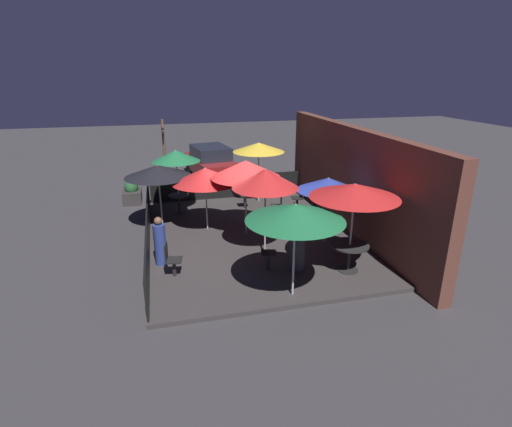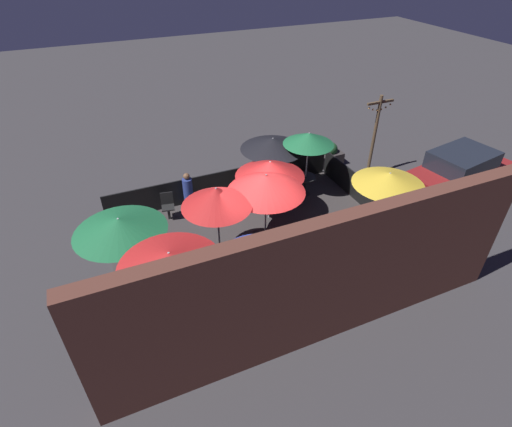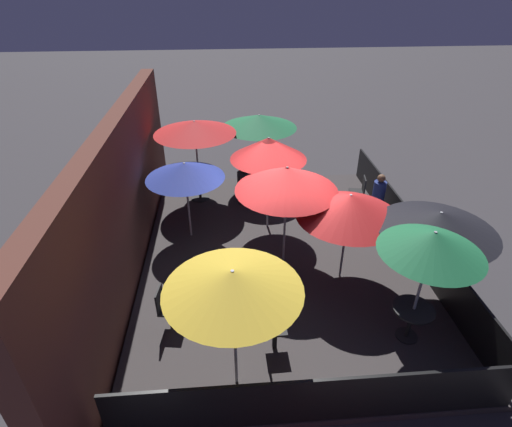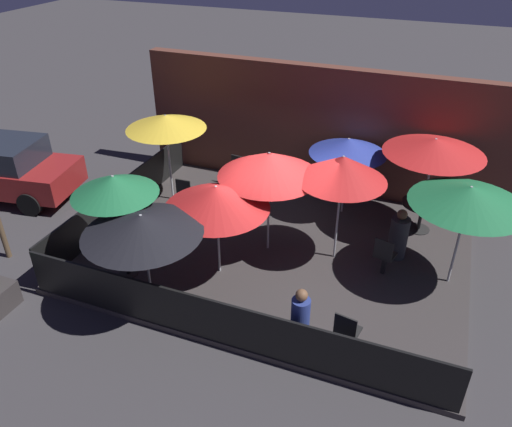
{
  "view_description": "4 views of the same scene",
  "coord_description": "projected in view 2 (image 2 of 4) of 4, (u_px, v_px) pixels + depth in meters",
  "views": [
    {
      "loc": [
        11.54,
        -2.64,
        5.14
      ],
      "look_at": [
        0.72,
        0.04,
        1.11
      ],
      "focal_mm": 28.0,
      "sensor_mm": 36.0,
      "label": 1
    },
    {
      "loc": [
        3.76,
        8.39,
        7.91
      ],
      "look_at": [
        -0.04,
        -0.35,
        1.1
      ],
      "focal_mm": 28.0,
      "sensor_mm": 36.0,
      "label": 2
    },
    {
      "loc": [
        -7.6,
        1.17,
        5.97
      ],
      "look_at": [
        0.31,
        0.54,
        1.11
      ],
      "focal_mm": 28.0,
      "sensor_mm": 36.0,
      "label": 3
    },
    {
      "loc": [
        2.95,
        -8.94,
        6.82
      ],
      "look_at": [
        -0.46,
        -0.19,
        1.07
      ],
      "focal_mm": 35.0,
      "sensor_mm": 36.0,
      "label": 4
    }
  ],
  "objects": [
    {
      "name": "patio_umbrella_3",
      "position": [
        119.0,
        225.0,
        9.46
      ],
      "size": [
        2.24,
        2.24,
        2.25
      ],
      "color": "#B2B2B7",
      "rests_on": "patio_deck"
    },
    {
      "name": "fence_front",
      "position": [
        224.0,
        183.0,
        14.07
      ],
      "size": [
        8.17,
        0.05,
        0.95
      ],
      "color": "black",
      "rests_on": "patio_deck"
    },
    {
      "name": "patio_umbrella_8",
      "position": [
        216.0,
        197.0,
        10.19
      ],
      "size": [
        1.86,
        1.86,
        2.48
      ],
      "color": "#B2B2B7",
      "rests_on": "patio_deck"
    },
    {
      "name": "dining_table_1",
      "position": [
        178.0,
        311.0,
        9.21
      ],
      "size": [
        0.99,
        0.99,
        0.75
      ],
      "color": "black",
      "rests_on": "patio_deck"
    },
    {
      "name": "parked_car_0",
      "position": [
        459.0,
        172.0,
        14.24
      ],
      "size": [
        4.23,
        2.32,
        1.62
      ],
      "rotation": [
        0.0,
        0.0,
        0.16
      ],
      "color": "maroon",
      "rests_on": "ground_plane"
    },
    {
      "name": "patio_deck",
      "position": [
        260.0,
        248.0,
        12.04
      ],
      "size": [
        8.37,
        6.36,
        0.12
      ],
      "color": "#383333",
      "rests_on": "ground_plane"
    },
    {
      "name": "dining_table_0",
      "position": [
        305.0,
        180.0,
        14.08
      ],
      "size": [
        0.74,
        0.74,
        0.71
      ],
      "color": "black",
      "rests_on": "patio_deck"
    },
    {
      "name": "fence_side_left",
      "position": [
        375.0,
        203.0,
        13.08
      ],
      "size": [
        0.05,
        6.16,
        0.95
      ],
      "color": "black",
      "rests_on": "patio_deck"
    },
    {
      "name": "patio_umbrella_2",
      "position": [
        270.0,
        169.0,
        12.16
      ],
      "size": [
        2.15,
        2.15,
        2.08
      ],
      "color": "#B2B2B7",
      "rests_on": "patio_deck"
    },
    {
      "name": "ground_plane",
      "position": [
        260.0,
        249.0,
        12.08
      ],
      "size": [
        60.0,
        60.0,
        0.0
      ],
      "primitive_type": "plane",
      "color": "#383538"
    },
    {
      "name": "patio_chair_0",
      "position": [
        179.0,
        252.0,
        11.01
      ],
      "size": [
        0.49,
        0.49,
        0.94
      ],
      "rotation": [
        0.0,
        0.0,
        1.31
      ],
      "color": "black",
      "rests_on": "patio_deck"
    },
    {
      "name": "patio_umbrella_4",
      "position": [
        273.0,
        143.0,
        13.47
      ],
      "size": [
        2.21,
        2.21,
        2.08
      ],
      "color": "#B2B2B7",
      "rests_on": "patio_deck"
    },
    {
      "name": "patio_chair_2",
      "position": [
        348.0,
        220.0,
        12.21
      ],
      "size": [
        0.41,
        0.41,
        0.95
      ],
      "rotation": [
        0.0,
        0.0,
        -1.55
      ],
      "color": "black",
      "rests_on": "patio_deck"
    },
    {
      "name": "patron_1",
      "position": [
        180.0,
        272.0,
        10.35
      ],
      "size": [
        0.45,
        0.45,
        1.2
      ],
      "rotation": [
        0.0,
        0.0,
        1.49
      ],
      "color": "#333338",
      "rests_on": "patio_deck"
    },
    {
      "name": "patio_umbrella_1",
      "position": [
        170.0,
        259.0,
        8.28
      ],
      "size": [
        2.26,
        2.26,
        2.38
      ],
      "color": "#B2B2B7",
      "rests_on": "patio_deck"
    },
    {
      "name": "patio_chair_1",
      "position": [
        318.0,
        249.0,
        11.12
      ],
      "size": [
        0.53,
        0.53,
        0.95
      ],
      "rotation": [
        0.0,
        0.0,
        -1.98
      ],
      "color": "black",
      "rests_on": "patio_deck"
    },
    {
      "name": "patio_umbrella_5",
      "position": [
        258.0,
        253.0,
        9.01
      ],
      "size": [
        1.88,
        1.88,
        2.03
      ],
      "color": "#B2B2B7",
      "rests_on": "patio_deck"
    },
    {
      "name": "patio_umbrella_6",
      "position": [
        389.0,
        179.0,
        10.97
      ],
      "size": [
        2.01,
        2.01,
        2.37
      ],
      "color": "#B2B2B7",
      "rests_on": "patio_deck"
    },
    {
      "name": "patio_chair_4",
      "position": [
        168.0,
        205.0,
        12.93
      ],
      "size": [
        0.46,
        0.46,
        0.91
      ],
      "rotation": [
        0.0,
        0.0,
        1.39
      ],
      "color": "black",
      "rests_on": "patio_deck"
    },
    {
      "name": "light_post",
      "position": [
        375.0,
        132.0,
        14.64
      ],
      "size": [
        1.1,
        0.12,
        3.21
      ],
      "color": "brown",
      "rests_on": "ground_plane"
    },
    {
      "name": "patron_0",
      "position": [
        188.0,
        193.0,
        13.29
      ],
      "size": [
        0.4,
        0.4,
        1.36
      ],
      "rotation": [
        0.0,
        0.0,
        0.26
      ],
      "color": "navy",
      "rests_on": "patio_deck"
    },
    {
      "name": "planter_box",
      "position": [
        329.0,
        155.0,
        16.25
      ],
      "size": [
        1.05,
        0.73,
        0.95
      ],
      "color": "#332D2D",
      "rests_on": "ground_plane"
    },
    {
      "name": "patio_umbrella_0",
      "position": [
        309.0,
        139.0,
        13.15
      ],
      "size": [
        1.7,
        1.7,
        2.36
      ],
      "color": "#B2B2B7",
      "rests_on": "patio_deck"
    },
    {
      "name": "building_wall",
      "position": [
        324.0,
        284.0,
        8.53
      ],
      "size": [
        9.97,
        0.36,
        3.46
      ],
      "color": "brown",
      "rests_on": "ground_plane"
    },
    {
      "name": "patio_chair_3",
      "position": [
        367.0,
        266.0,
        10.6
      ],
      "size": [
        0.45,
        0.45,
        0.91
      ],
      "rotation": [
        0.0,
        0.0,
        -1.71
      ],
      "color": "black",
      "rests_on": "patio_deck"
    },
    {
      "name": "patio_umbrella_7",
      "position": [
        266.0,
        183.0,
        10.88
      ],
      "size": [
        2.19,
        2.19,
        2.4
      ],
      "color": "#B2B2B7",
      "rests_on": "patio_deck"
    }
  ]
}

